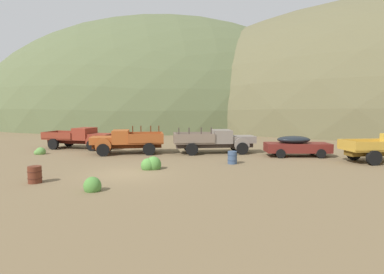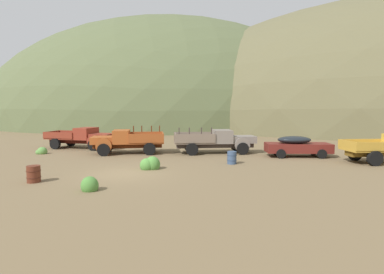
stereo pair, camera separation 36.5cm
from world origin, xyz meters
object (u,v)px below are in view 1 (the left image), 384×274
(truck_primer_gray, at_px, (220,141))
(oil_drum_foreground, at_px, (232,158))
(truck_rust_red, at_px, (84,138))
(oil_drum_by_truck, at_px, (35,175))
(truck_oxide_orange, at_px, (122,141))
(car_oxblood, at_px, (299,146))

(truck_primer_gray, bearing_deg, oil_drum_foreground, -92.24)
(truck_rust_red, relative_size, oil_drum_by_truck, 7.69)
(truck_rust_red, xyz_separation_m, truck_oxide_orange, (4.52, -2.26, 0.00))
(truck_oxide_orange, bearing_deg, truck_primer_gray, 174.04)
(car_oxblood, height_order, oil_drum_foreground, car_oxblood)
(truck_rust_red, bearing_deg, oil_drum_foreground, -17.44)
(truck_rust_red, bearing_deg, car_oxblood, -0.20)
(truck_rust_red, height_order, car_oxblood, truck_rust_red)
(truck_rust_red, height_order, oil_drum_foreground, truck_rust_red)
(truck_rust_red, height_order, oil_drum_by_truck, truck_rust_red)
(truck_rust_red, relative_size, oil_drum_foreground, 7.65)
(oil_drum_by_truck, bearing_deg, truck_oxide_orange, 86.68)
(truck_primer_gray, height_order, car_oxblood, truck_primer_gray)
(truck_primer_gray, bearing_deg, truck_rust_red, 161.00)
(car_oxblood, xyz_separation_m, oil_drum_foreground, (-4.88, -3.90, -0.40))
(oil_drum_foreground, bearing_deg, truck_primer_gray, 103.75)
(truck_rust_red, height_order, truck_oxide_orange, truck_oxide_orange)
(truck_oxide_orange, xyz_separation_m, car_oxblood, (13.72, 0.87, -0.18))
(truck_oxide_orange, distance_m, oil_drum_by_truck, 9.77)
(truck_oxide_orange, relative_size, oil_drum_foreground, 7.23)
(car_oxblood, bearing_deg, oil_drum_foreground, -149.67)
(truck_oxide_orange, relative_size, truck_primer_gray, 0.89)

